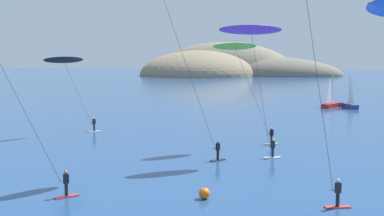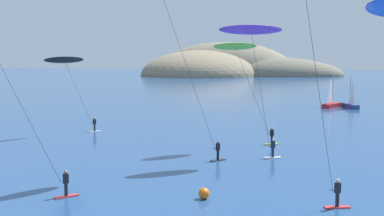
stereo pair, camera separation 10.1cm
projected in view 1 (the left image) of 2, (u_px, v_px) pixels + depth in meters
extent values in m
ellipsoid|color=#6B6656|center=(253.00, 76.00, 217.75)|extent=(79.09, 31.41, 17.69)
ellipsoid|color=#84755B|center=(200.00, 76.00, 217.61)|extent=(54.51, 54.12, 22.89)
ellipsoid|color=#6B6656|center=(240.00, 74.00, 230.66)|extent=(47.23, 43.59, 27.28)
ellipsoid|color=#7A705B|center=(223.00, 75.00, 225.33)|extent=(67.70, 39.75, 30.61)
cube|color=#B22323|center=(331.00, 105.00, 82.53)|extent=(3.31, 4.94, 0.70)
cone|color=#B22323|center=(337.00, 104.00, 84.35)|extent=(1.52, 2.24, 0.67)
cylinder|color=#B2B2B7|center=(332.00, 89.00, 82.45)|extent=(0.12, 0.12, 5.00)
pyramid|color=white|center=(330.00, 90.00, 81.79)|extent=(0.84, 1.66, 4.25)
cylinder|color=#A5A5AD|center=(329.00, 102.00, 82.01)|extent=(0.84, 1.66, 0.08)
cube|color=navy|center=(350.00, 106.00, 81.58)|extent=(2.75, 5.00, 0.70)
cone|color=navy|center=(345.00, 104.00, 83.97)|extent=(1.27, 2.26, 0.67)
cylinder|color=#B2B2B7|center=(350.00, 89.00, 81.57)|extent=(0.12, 0.12, 5.00)
pyramid|color=white|center=(351.00, 90.00, 80.70)|extent=(0.61, 1.74, 4.25)
cylinder|color=#A5A5AD|center=(351.00, 103.00, 80.92)|extent=(0.61, 1.74, 0.08)
cube|color=silver|center=(94.00, 131.00, 55.87)|extent=(1.24, 1.43, 0.08)
cylinder|color=black|center=(94.00, 128.00, 55.82)|extent=(0.22, 0.22, 0.80)
cube|color=black|center=(94.00, 122.00, 55.74)|extent=(0.36, 0.39, 0.60)
sphere|color=tan|center=(94.00, 118.00, 55.70)|extent=(0.22, 0.22, 0.22)
cylinder|color=black|center=(91.00, 123.00, 55.53)|extent=(0.48, 0.34, 0.04)
ellipsoid|color=black|center=(64.00, 60.00, 52.66)|extent=(3.47, 4.48, 0.86)
cylinder|color=white|center=(64.00, 59.00, 52.66)|extent=(2.65, 3.82, 0.16)
cylinder|color=#333338|center=(78.00, 93.00, 54.10)|extent=(1.82, 2.69, 7.19)
cube|color=red|center=(337.00, 207.00, 27.89)|extent=(1.54, 0.90, 0.08)
cylinder|color=black|center=(338.00, 200.00, 27.84)|extent=(0.22, 0.22, 0.80)
cube|color=black|center=(338.00, 188.00, 27.77)|extent=(0.39, 0.37, 0.60)
sphere|color=beige|center=(338.00, 181.00, 27.72)|extent=(0.22, 0.22, 0.22)
cylinder|color=black|center=(333.00, 190.00, 27.65)|extent=(0.37, 0.46, 0.04)
cylinder|color=#333338|center=(319.00, 90.00, 26.57)|extent=(1.90, 1.47, 11.67)
cube|color=red|center=(67.00, 196.00, 29.98)|extent=(1.27, 1.41, 0.08)
cylinder|color=black|center=(66.00, 190.00, 29.93)|extent=(0.22, 0.22, 0.80)
cube|color=black|center=(66.00, 179.00, 29.86)|extent=(0.39, 0.37, 0.60)
sphere|color=#9E7051|center=(66.00, 172.00, 29.81)|extent=(0.22, 0.22, 0.22)
cylinder|color=black|center=(60.00, 181.00, 29.72)|extent=(0.39, 0.44, 0.04)
cylinder|color=#333338|center=(15.00, 93.00, 28.08)|extent=(3.72, 3.21, 11.11)
cube|color=silver|center=(273.00, 158.00, 41.47)|extent=(1.51, 1.07, 0.08)
cylinder|color=#192338|center=(273.00, 153.00, 41.42)|extent=(0.22, 0.22, 0.80)
cube|color=#192338|center=(273.00, 145.00, 41.34)|extent=(0.39, 0.37, 0.60)
sphere|color=tan|center=(273.00, 140.00, 41.30)|extent=(0.22, 0.22, 0.22)
cylinder|color=black|center=(269.00, 146.00, 41.23)|extent=(0.37, 0.46, 0.04)
ellipsoid|color=purple|center=(251.00, 30.00, 39.44)|extent=(5.60, 4.81, 0.89)
cylinder|color=#7ACC42|center=(251.00, 29.00, 39.44)|extent=(4.50, 3.50, 0.16)
cylinder|color=#333338|center=(260.00, 90.00, 40.34)|extent=(1.56, 1.20, 9.75)
cube|color=yellow|center=(271.00, 144.00, 47.91)|extent=(1.40, 1.28, 0.08)
cylinder|color=black|center=(271.00, 140.00, 47.86)|extent=(0.22, 0.22, 0.80)
cube|color=black|center=(272.00, 133.00, 47.78)|extent=(0.39, 0.38, 0.60)
sphere|color=tan|center=(272.00, 128.00, 47.74)|extent=(0.22, 0.22, 0.22)
cylinder|color=black|center=(269.00, 134.00, 47.64)|extent=(0.40, 0.43, 0.04)
ellipsoid|color=#8CD12D|center=(235.00, 46.00, 44.88)|extent=(4.47, 4.26, 0.83)
cylinder|color=#722DD1|center=(235.00, 46.00, 44.87)|extent=(3.41, 3.13, 0.16)
cylinder|color=#333338|center=(252.00, 92.00, 46.26)|extent=(3.01, 2.75, 8.52)
cube|color=#2D2D33|center=(218.00, 160.00, 40.45)|extent=(1.18, 1.46, 0.08)
cylinder|color=black|center=(218.00, 155.00, 40.40)|extent=(0.22, 0.22, 0.80)
cube|color=black|center=(218.00, 147.00, 40.32)|extent=(0.35, 0.39, 0.60)
sphere|color=#9E7051|center=(218.00, 142.00, 40.28)|extent=(0.22, 0.22, 0.22)
cylinder|color=black|center=(215.00, 149.00, 40.10)|extent=(0.49, 0.32, 0.04)
cylinder|color=#333338|center=(191.00, 78.00, 37.55)|extent=(2.93, 4.79, 12.01)
sphere|color=orange|center=(204.00, 193.00, 29.57)|extent=(0.70, 0.70, 0.70)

